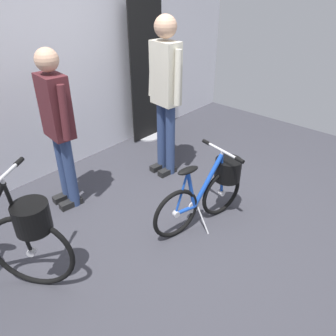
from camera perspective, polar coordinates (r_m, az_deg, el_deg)
name	(u,v)px	position (r m, az deg, el deg)	size (l,w,h in m)	color
ground_plane	(186,228)	(3.35, 3.03, -10.17)	(6.40, 6.40, 0.00)	#38383F
back_wall	(52,53)	(4.13, -19.29, 18.06)	(6.40, 0.10, 2.80)	silver
floor_banner_stand	(147,80)	(4.83, -3.61, 14.76)	(0.60, 0.36, 1.92)	#B7B7BC
folding_bike_foreground	(210,188)	(3.26, 7.27, -3.41)	(1.07, 0.53, 0.77)	black
visitor_near_wall	(58,123)	(3.40, -18.36, 7.35)	(0.30, 0.53, 1.63)	navy
visitor_browsing	(166,88)	(3.81, -0.43, 13.54)	(0.30, 0.53, 1.82)	navy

